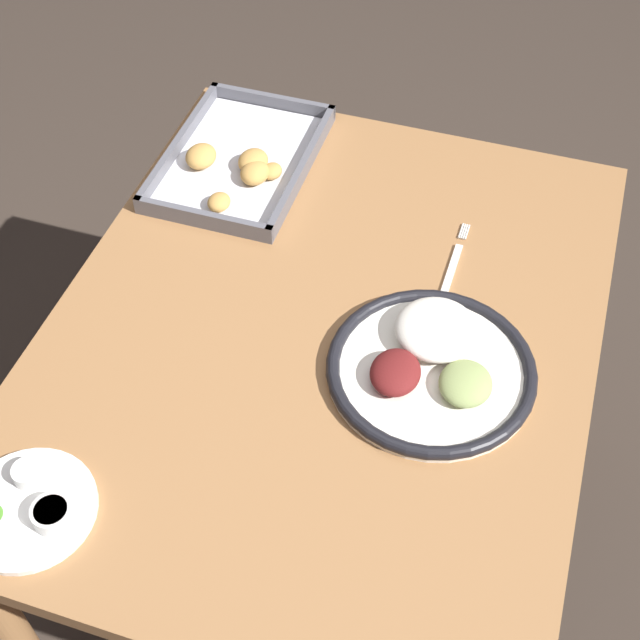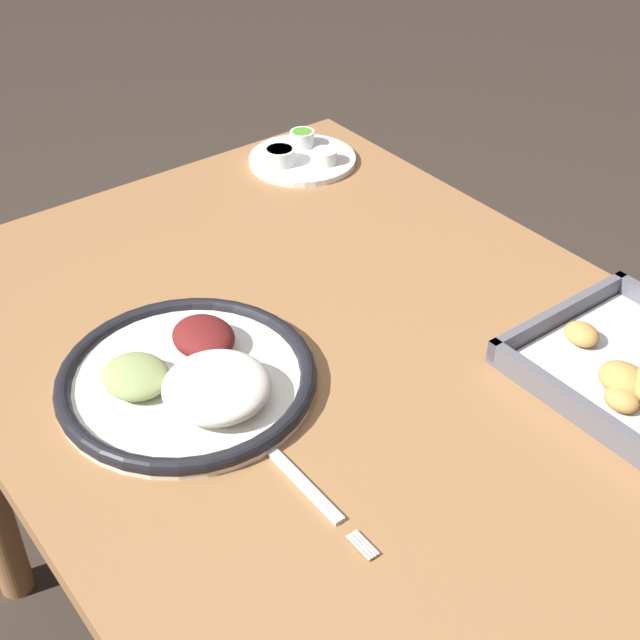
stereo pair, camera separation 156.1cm
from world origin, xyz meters
The scene contains 6 objects.
ground_plane centered at (0.00, 0.00, 0.00)m, with size 8.00×8.00×0.00m, color #382D26.
dining_table centered at (0.00, 0.00, 0.59)m, with size 1.03×0.81×0.70m.
dinner_plate centered at (-0.03, -0.17, 0.72)m, with size 0.30×0.30×0.05m.
fork centered at (0.16, -0.16, 0.70)m, with size 0.22×0.02×0.00m.
saucer_plate centered at (-0.41, 0.26, 0.71)m, with size 0.18×0.18×0.04m.
baking_tray centered at (0.31, 0.25, 0.71)m, with size 0.35×0.25×0.04m.
Camera 1 is at (-0.82, -0.26, 1.72)m, focal length 50.00 mm.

